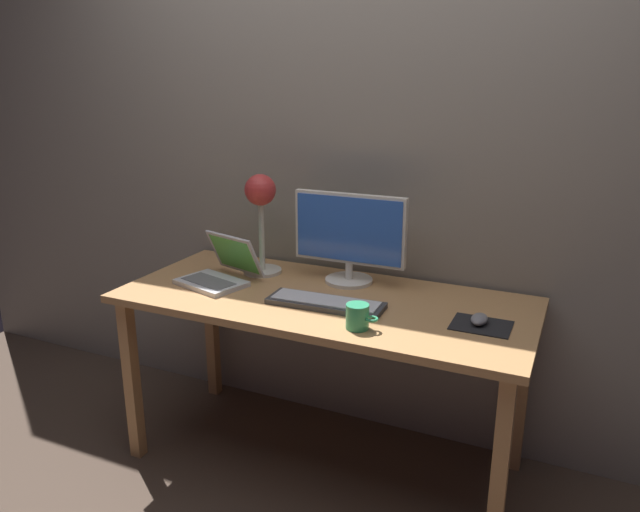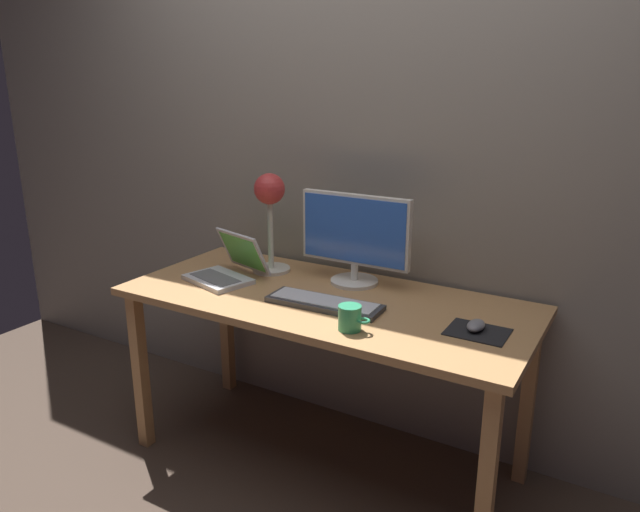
{
  "view_description": "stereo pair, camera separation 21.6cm",
  "coord_description": "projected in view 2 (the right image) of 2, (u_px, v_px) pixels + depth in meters",
  "views": [
    {
      "loc": [
        0.89,
        -1.99,
        1.56
      ],
      "look_at": [
        0.01,
        -0.05,
        0.92
      ],
      "focal_mm": 33.63,
      "sensor_mm": 36.0,
      "label": 1
    },
    {
      "loc": [
        1.08,
        -1.89,
        1.56
      ],
      "look_at": [
        0.01,
        -0.05,
        0.92
      ],
      "focal_mm": 33.63,
      "sensor_mm": 36.0,
      "label": 2
    }
  ],
  "objects": [
    {
      "name": "ground_plane",
      "position": [
        324.0,
        460.0,
        2.54
      ],
      "size": [
        4.8,
        4.8,
        0.0
      ],
      "primitive_type": "plane",
      "color": "#47382D",
      "rests_on": "ground"
    },
    {
      "name": "desk",
      "position": [
        325.0,
        316.0,
        2.35
      ],
      "size": [
        1.6,
        0.7,
        0.74
      ],
      "color": "tan",
      "rests_on": "ground"
    },
    {
      "name": "laptop",
      "position": [
        230.0,
        266.0,
        2.52
      ],
      "size": [
        0.33,
        0.33,
        0.19
      ],
      "color": "silver",
      "rests_on": "desk"
    },
    {
      "name": "mousepad",
      "position": [
        478.0,
        332.0,
        2.0
      ],
      "size": [
        0.2,
        0.16,
        0.0
      ],
      "primitive_type": "cube",
      "color": "black",
      "rests_on": "desk"
    },
    {
      "name": "coffee_mug",
      "position": [
        350.0,
        318.0,
        2.01
      ],
      "size": [
        0.11,
        0.08,
        0.09
      ],
      "color": "#339966",
      "rests_on": "desk"
    },
    {
      "name": "keyboard_main",
      "position": [
        324.0,
        303.0,
        2.23
      ],
      "size": [
        0.45,
        0.16,
        0.03
      ],
      "color": "#38383A",
      "rests_on": "desk"
    },
    {
      "name": "back_wall",
      "position": [
        373.0,
        141.0,
        2.49
      ],
      "size": [
        4.8,
        0.06,
        2.6
      ],
      "primitive_type": "cube",
      "color": "gray",
      "rests_on": "ground"
    },
    {
      "name": "monitor",
      "position": [
        355.0,
        236.0,
        2.42
      ],
      "size": [
        0.47,
        0.2,
        0.37
      ],
      "color": "silver",
      "rests_on": "desk"
    },
    {
      "name": "mouse",
      "position": [
        476.0,
        325.0,
        2.01
      ],
      "size": [
        0.06,
        0.1,
        0.03
      ],
      "primitive_type": "ellipsoid",
      "color": "slate",
      "rests_on": "mousepad"
    },
    {
      "name": "desk_lamp",
      "position": [
        270.0,
        203.0,
        2.54
      ],
      "size": [
        0.17,
        0.17,
        0.43
      ],
      "color": "beige",
      "rests_on": "desk"
    }
  ]
}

